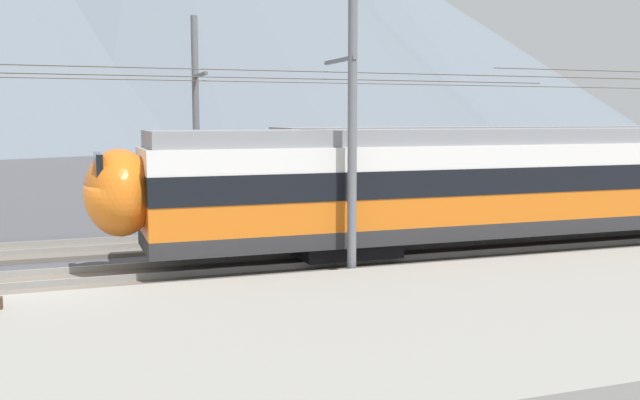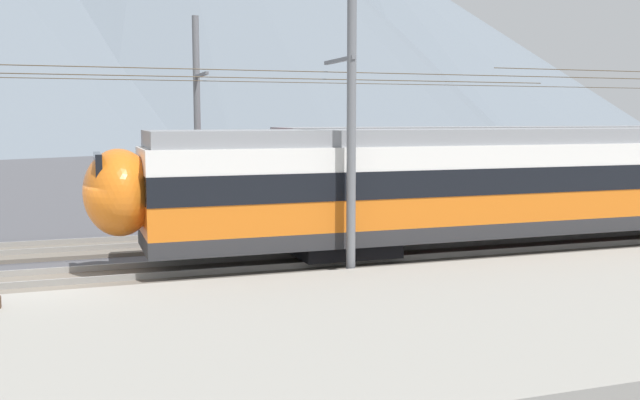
% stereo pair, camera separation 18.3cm
% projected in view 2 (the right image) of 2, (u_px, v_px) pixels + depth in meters
% --- Properties ---
extents(ground_plane, '(400.00, 400.00, 0.00)m').
position_uv_depth(ground_plane, '(46.00, 293.00, 17.14)').
color(ground_plane, '#4C4C51').
extents(platform_slab, '(120.00, 8.77, 0.31)m').
position_uv_depth(platform_slab, '(34.00, 360.00, 11.91)').
color(platform_slab, gray).
rests_on(platform_slab, ground).
extents(track_near, '(120.00, 3.00, 0.28)m').
position_uv_depth(track_near, '(47.00, 282.00, 17.98)').
color(track_near, '#6B6359').
rests_on(track_near, ground).
extents(track_far, '(120.00, 3.00, 0.28)m').
position_uv_depth(track_far, '(52.00, 250.00, 22.29)').
color(track_far, '#6B6359').
rests_on(track_far, ground).
extents(train_near_platform, '(30.90, 2.86, 4.27)m').
position_uv_depth(train_near_platform, '(589.00, 178.00, 23.07)').
color(train_near_platform, '#2D2D30').
rests_on(train_near_platform, track_near).
extents(train_far_track, '(28.21, 3.03, 4.27)m').
position_uv_depth(train_far_track, '(585.00, 167.00, 28.55)').
color(train_far_track, '#2D2D30').
rests_on(train_far_track, track_far).
extents(catenary_mast_mid, '(44.96, 2.12, 7.22)m').
position_uv_depth(catenary_mast_mid, '(349.00, 132.00, 18.40)').
color(catenary_mast_mid, slate).
rests_on(catenary_mast_mid, ground).
extents(catenary_mast_far_side, '(44.96, 2.29, 7.73)m').
position_uv_depth(catenary_mast_far_side, '(198.00, 122.00, 25.16)').
color(catenary_mast_far_side, slate).
rests_on(catenary_mast_far_side, ground).
extents(mountain_right_ridge, '(190.99, 190.99, 64.31)m').
position_uv_depth(mountain_right_ridge, '(355.00, 36.00, 245.46)').
color(mountain_right_ridge, slate).
rests_on(mountain_right_ridge, ground).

